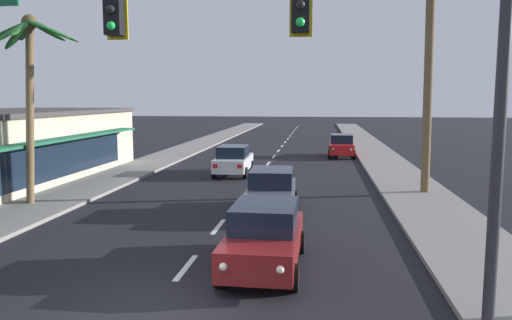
# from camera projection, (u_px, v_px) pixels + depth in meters

# --- Properties ---
(ground_plane) EXTENTS (220.00, 220.00, 0.00)m
(ground_plane) POSITION_uv_depth(u_px,v_px,m) (149.00, 314.00, 10.11)
(ground_plane) COLOR black
(sidewalk_right) EXTENTS (3.20, 110.00, 0.14)m
(sidewalk_right) POSITION_uv_depth(u_px,v_px,m) (395.00, 173.00, 28.80)
(sidewalk_right) COLOR gray
(sidewalk_right) RESTS_ON ground
(sidewalk_left) EXTENTS (3.20, 110.00, 0.14)m
(sidewalk_left) POSITION_uv_depth(u_px,v_px,m) (137.00, 168.00, 30.77)
(sidewalk_left) COLOR gray
(sidewalk_left) RESTS_ON ground
(lane_markings) EXTENTS (4.28, 89.51, 0.01)m
(lane_markings) POSITION_uv_depth(u_px,v_px,m) (270.00, 170.00, 30.21)
(lane_markings) COLOR silver
(lane_markings) RESTS_ON ground
(traffic_signal_mast) EXTENTS (10.94, 0.41, 7.24)m
(traffic_signal_mast) POSITION_uv_depth(u_px,v_px,m) (311.00, 49.00, 9.03)
(traffic_signal_mast) COLOR #2D2D33
(traffic_signal_mast) RESTS_ON ground
(sedan_lead_at_stop_bar) EXTENTS (1.99, 4.47, 1.68)m
(sedan_lead_at_stop_bar) POSITION_uv_depth(u_px,v_px,m) (264.00, 236.00, 12.76)
(sedan_lead_at_stop_bar) COLOR maroon
(sedan_lead_at_stop_bar) RESTS_ON ground
(sedan_third_in_queue) EXTENTS (2.06, 4.49, 1.68)m
(sedan_third_in_queue) POSITION_uv_depth(u_px,v_px,m) (271.00, 191.00, 18.94)
(sedan_third_in_queue) COLOR #4C515B
(sedan_third_in_queue) RESTS_ON ground
(sedan_oncoming_far) EXTENTS (1.99, 4.47, 1.68)m
(sedan_oncoming_far) POSITION_uv_depth(u_px,v_px,m) (234.00, 160.00, 28.49)
(sedan_oncoming_far) COLOR silver
(sedan_oncoming_far) RESTS_ON ground
(sedan_parked_nearest_kerb) EXTENTS (2.05, 4.49, 1.68)m
(sedan_parked_nearest_kerb) POSITION_uv_depth(u_px,v_px,m) (342.00, 145.00, 37.27)
(sedan_parked_nearest_kerb) COLOR red
(sedan_parked_nearest_kerb) RESTS_ON ground
(palm_left_second) EXTENTS (3.62, 3.70, 7.62)m
(palm_left_second) POSITION_uv_depth(u_px,v_px,m) (30.00, 61.00, 19.45)
(palm_left_second) COLOR brown
(palm_left_second) RESTS_ON ground
(palm_right_second) EXTENTS (3.83, 3.75, 10.35)m
(palm_right_second) POSITION_uv_depth(u_px,v_px,m) (430.00, 37.00, 21.77)
(palm_right_second) COLOR brown
(palm_right_second) RESTS_ON ground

